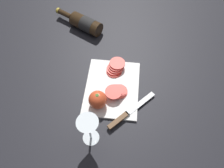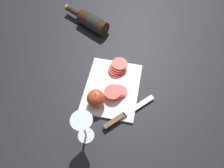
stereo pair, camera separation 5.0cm
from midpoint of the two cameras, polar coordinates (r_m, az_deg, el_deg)
The scene contains 8 objects.
ground_plane at distance 1.07m, azimuth 1.43°, elevation -0.96°, with size 3.00×3.00×0.00m, color black.
cutting_board at distance 1.06m, azimuth 1.35°, elevation -1.07°, with size 0.32×0.26×0.01m.
wine_bottle at distance 1.31m, azimuth -4.27°, elevation 15.85°, with size 0.19×0.30×0.08m.
wine_glass at distance 0.86m, azimuth -5.93°, elevation -10.70°, with size 0.08×0.08×0.17m.
whole_tomato at distance 0.98m, azimuth -2.76°, elevation -3.86°, with size 0.08×0.08×0.08m.
knife at distance 0.98m, azimuth 3.56°, elevation -8.76°, with size 0.21×0.21×0.01m.
tomato_slice_stack_near at distance 1.03m, azimuth 2.39°, elevation -2.16°, with size 0.10×0.11×0.03m.
tomato_slice_stack_far at distance 1.11m, azimuth 2.80°, elevation 4.27°, with size 0.11×0.09×0.03m.
Camera 2 is at (0.54, 0.11, 0.92)m, focal length 35.00 mm.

